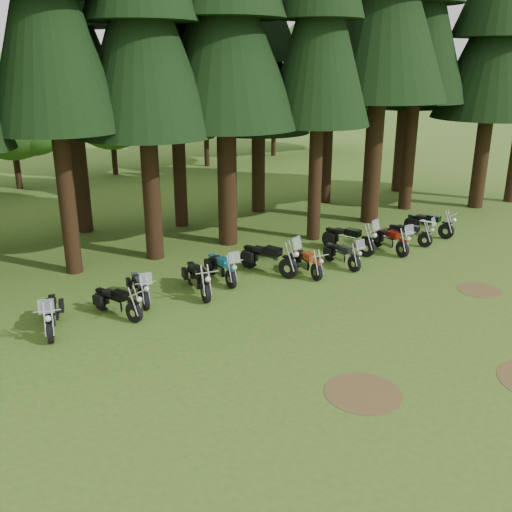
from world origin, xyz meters
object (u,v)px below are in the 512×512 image
at_px(motorcycle_4, 222,269).
at_px(motorcycle_2, 140,289).
at_px(motorcycle_10, 409,234).
at_px(motorcycle_3, 198,279).
at_px(motorcycle_1, 117,303).
at_px(motorcycle_9, 390,241).
at_px(motorcycle_6, 306,263).
at_px(motorcycle_5, 269,259).
at_px(motorcycle_11, 429,225).
at_px(motorcycle_0, 51,316).
at_px(motorcycle_7, 342,255).
at_px(motorcycle_8, 349,240).

bearing_deg(motorcycle_4, motorcycle_2, -173.00).
relative_size(motorcycle_2, motorcycle_10, 1.03).
height_order(motorcycle_2, motorcycle_3, motorcycle_2).
height_order(motorcycle_1, motorcycle_9, motorcycle_9).
bearing_deg(motorcycle_9, motorcycle_6, -173.25).
bearing_deg(motorcycle_9, motorcycle_5, 178.05).
bearing_deg(motorcycle_1, motorcycle_2, 12.28).
bearing_deg(motorcycle_11, motorcycle_10, 177.82).
bearing_deg(motorcycle_1, motorcycle_6, -23.47).
xyz_separation_m(motorcycle_0, motorcycle_4, (5.89, 0.72, -0.00)).
xyz_separation_m(motorcycle_1, motorcycle_7, (8.48, -0.31, 0.00)).
distance_m(motorcycle_2, motorcycle_8, 8.77).
relative_size(motorcycle_3, motorcycle_8, 0.93).
bearing_deg(motorcycle_10, motorcycle_6, 163.71).
distance_m(motorcycle_9, motorcycle_11, 3.14).
distance_m(motorcycle_1, motorcycle_11, 14.25).
height_order(motorcycle_3, motorcycle_6, motorcycle_3).
height_order(motorcycle_2, motorcycle_9, motorcycle_9).
relative_size(motorcycle_5, motorcycle_10, 1.23).
bearing_deg(motorcycle_8, motorcycle_5, 166.73).
bearing_deg(motorcycle_6, motorcycle_11, 12.89).
height_order(motorcycle_7, motorcycle_11, motorcycle_7).
distance_m(motorcycle_0, motorcycle_7, 10.37).
xyz_separation_m(motorcycle_3, motorcycle_5, (2.97, 0.29, 0.05)).
bearing_deg(motorcycle_11, motorcycle_2, 163.39).
bearing_deg(motorcycle_2, motorcycle_4, 11.79).
distance_m(motorcycle_4, motorcycle_10, 8.59).
height_order(motorcycle_1, motorcycle_2, motorcycle_2).
height_order(motorcycle_7, motorcycle_9, motorcycle_9).
height_order(motorcycle_4, motorcycle_7, motorcycle_4).
xyz_separation_m(motorcycle_5, motorcycle_11, (8.43, 0.09, -0.06)).
distance_m(motorcycle_3, motorcycle_10, 9.74).
height_order(motorcycle_1, motorcycle_3, motorcycle_3).
bearing_deg(motorcycle_5, motorcycle_9, -27.23).
height_order(motorcycle_8, motorcycle_10, motorcycle_8).
xyz_separation_m(motorcycle_7, motorcycle_8, (1.28, 1.10, 0.09)).
bearing_deg(motorcycle_9, motorcycle_11, 18.12).
height_order(motorcycle_2, motorcycle_10, motorcycle_2).
relative_size(motorcycle_0, motorcycle_11, 0.98).
relative_size(motorcycle_2, motorcycle_11, 0.93).
bearing_deg(motorcycle_0, motorcycle_1, 14.31).
bearing_deg(motorcycle_2, motorcycle_10, 7.19).
bearing_deg(motorcycle_6, motorcycle_1, -175.71).
xyz_separation_m(motorcycle_3, motorcycle_8, (6.93, 0.51, 0.04)).
distance_m(motorcycle_2, motorcycle_10, 11.59).
bearing_deg(motorcycle_2, motorcycle_3, -2.58).
bearing_deg(motorcycle_7, motorcycle_8, 40.92).
relative_size(motorcycle_4, motorcycle_11, 0.98).
bearing_deg(motorcycle_6, motorcycle_10, 10.63).
bearing_deg(motorcycle_4, motorcycle_7, -9.32).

